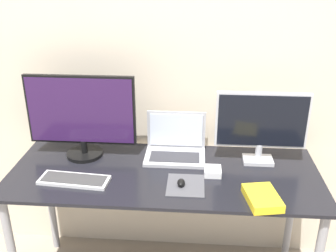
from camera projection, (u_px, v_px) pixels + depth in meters
name	position (u px, v px, depth m)	size (l,w,h in m)	color
wall_back	(170.00, 64.00, 2.23)	(7.00, 0.05, 2.50)	beige
desk	(164.00, 188.00, 2.10)	(1.63, 0.65, 0.77)	black
monitor_left	(81.00, 115.00, 2.14)	(0.60, 0.20, 0.47)	black
monitor_right	(261.00, 124.00, 2.08)	(0.49, 0.11, 0.40)	silver
laptop	(175.00, 145.00, 2.22)	(0.33, 0.23, 0.24)	#ADADB2
keyboard	(74.00, 180.00, 1.97)	(0.36, 0.15, 0.02)	silver
mousepad	(186.00, 185.00, 1.94)	(0.18, 0.21, 0.00)	#47474C
mouse	(181.00, 183.00, 1.93)	(0.04, 0.06, 0.03)	black
book	(262.00, 198.00, 1.81)	(0.18, 0.23, 0.04)	yellow
power_brick	(213.00, 171.00, 2.03)	(0.09, 0.09, 0.04)	white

